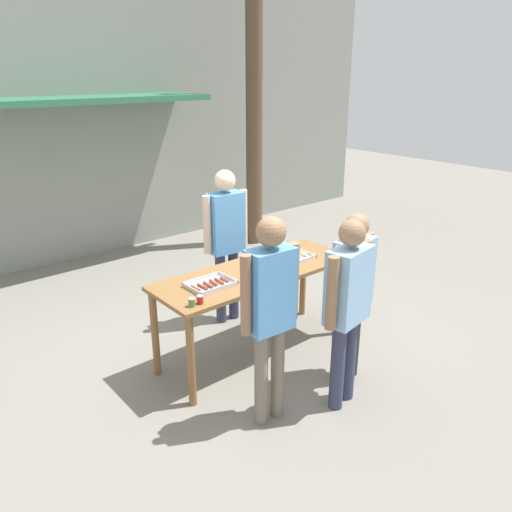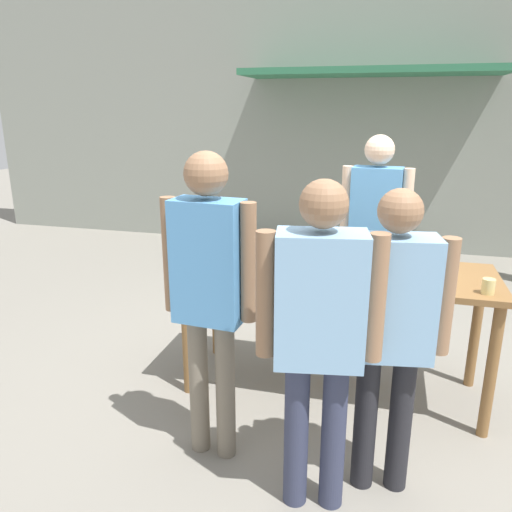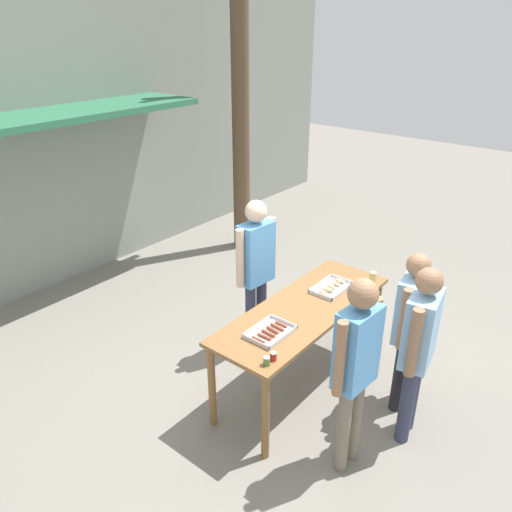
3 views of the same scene
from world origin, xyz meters
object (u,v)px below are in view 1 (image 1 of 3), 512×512
at_px(beer_cup, 338,252).
at_px(person_customer_with_cup, 353,285).
at_px(condiment_jar_mustard, 192,302).
at_px(person_customer_holding_hotdog, 270,303).
at_px(food_tray_sausages, 210,284).
at_px(person_customer_waiting_in_line, 348,299).
at_px(utility_pole, 254,77).
at_px(condiment_jar_ketchup, 200,300).
at_px(person_server_behind_table, 226,233).
at_px(food_tray_buns, 292,258).

height_order(beer_cup, person_customer_with_cup, person_customer_with_cup).
xyz_separation_m(condiment_jar_mustard, person_customer_holding_hotdog, (0.33, -0.61, 0.12)).
relative_size(food_tray_sausages, person_customer_holding_hotdog, 0.23).
bearing_deg(person_customer_waiting_in_line, utility_pole, -129.70).
xyz_separation_m(person_customer_with_cup, person_customer_waiting_in_line, (-0.33, -0.22, 0.04)).
height_order(condiment_jar_mustard, condiment_jar_ketchup, same).
bearing_deg(person_customer_waiting_in_line, person_server_behind_table, -104.99).
xyz_separation_m(person_server_behind_table, utility_pole, (2.08, 1.99, 1.59)).
distance_m(beer_cup, person_customer_with_cup, 0.86).
relative_size(condiment_jar_mustard, person_customer_holding_hotdog, 0.04).
relative_size(beer_cup, utility_pole, 0.02).
xyz_separation_m(condiment_jar_mustard, person_server_behind_table, (1.15, 1.04, 0.12)).
bearing_deg(condiment_jar_ketchup, condiment_jar_mustard, 177.80).
bearing_deg(person_server_behind_table, utility_pole, 48.84).
distance_m(condiment_jar_ketchup, person_customer_with_cup, 1.37).
height_order(food_tray_sausages, condiment_jar_mustard, condiment_jar_mustard).
distance_m(food_tray_buns, person_customer_with_cup, 0.90).
xyz_separation_m(condiment_jar_ketchup, person_server_behind_table, (1.06, 1.05, 0.12)).
xyz_separation_m(beer_cup, person_customer_holding_hotdog, (-1.52, -0.62, 0.11)).
bearing_deg(person_customer_holding_hotdog, beer_cup, -152.97).
xyz_separation_m(person_customer_with_cup, utility_pole, (1.93, 3.68, 1.70)).
height_order(condiment_jar_ketchup, person_customer_with_cup, person_customer_with_cup).
bearing_deg(person_server_behind_table, condiment_jar_ketchup, -130.38).
bearing_deg(person_customer_waiting_in_line, food_tray_buns, -120.97).
xyz_separation_m(condiment_jar_ketchup, beer_cup, (1.76, 0.01, 0.01)).
height_order(person_server_behind_table, utility_pole, utility_pole).
distance_m(condiment_jar_mustard, beer_cup, 1.84).
relative_size(person_server_behind_table, utility_pole, 0.34).
xyz_separation_m(person_server_behind_table, person_customer_waiting_in_line, (-0.18, -1.91, -0.07)).
bearing_deg(utility_pole, condiment_jar_mustard, -136.74).
distance_m(beer_cup, person_customer_waiting_in_line, 1.24).
relative_size(food_tray_buns, condiment_jar_ketchup, 5.98).
xyz_separation_m(food_tray_sausages, condiment_jar_mustard, (-0.36, -0.25, 0.02)).
bearing_deg(food_tray_buns, beer_cup, -28.03).
bearing_deg(person_customer_with_cup, person_server_behind_table, -94.11).
distance_m(condiment_jar_mustard, utility_pole, 4.75).
distance_m(food_tray_sausages, condiment_jar_ketchup, 0.38).
bearing_deg(beer_cup, condiment_jar_ketchup, -179.59).
height_order(beer_cup, person_customer_holding_hotdog, person_customer_holding_hotdog).
xyz_separation_m(food_tray_sausages, person_customer_holding_hotdog, (-0.03, -0.86, 0.14)).
relative_size(food_tray_buns, utility_pole, 0.09).
height_order(person_customer_with_cup, person_customer_waiting_in_line, person_customer_waiting_in_line).
bearing_deg(person_customer_waiting_in_line, person_customer_holding_hotdog, -30.85).
bearing_deg(beer_cup, person_server_behind_table, 124.06).
relative_size(beer_cup, person_customer_waiting_in_line, 0.05).
bearing_deg(person_customer_with_cup, food_tray_buns, -105.88).
bearing_deg(condiment_jar_mustard, utility_pole, 43.26).
xyz_separation_m(condiment_jar_ketchup, person_customer_holding_hotdog, (0.25, -0.61, 0.12)).
bearing_deg(food_tray_buns, condiment_jar_mustard, -170.01).
xyz_separation_m(food_tray_buns, person_customer_waiting_in_line, (-0.43, -1.11, 0.06)).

